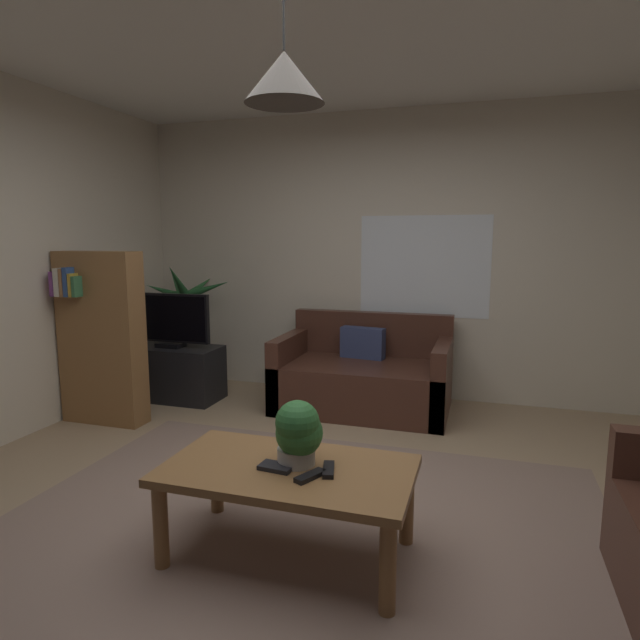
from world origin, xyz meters
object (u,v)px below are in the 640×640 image
(book_on_table_0, at_px, (276,467))
(remote_on_table_1, at_px, (329,470))
(coffee_table, at_px, (288,480))
(tv, at_px, (169,320))
(potted_plant_on_table, at_px, (298,431))
(bookshelf_corner, at_px, (101,337))
(tv_stand, at_px, (173,373))
(potted_palm_corner, at_px, (187,335))
(couch_under_window, at_px, (364,378))
(remote_on_table_0, at_px, (310,476))
(pendant_lamp, at_px, (284,77))

(book_on_table_0, relative_size, remote_on_table_1, 0.98)
(coffee_table, relative_size, tv, 1.46)
(potted_plant_on_table, bearing_deg, tv, 134.64)
(bookshelf_corner, bearing_deg, tv_stand, 75.62)
(tv, height_order, potted_palm_corner, potted_palm_corner)
(couch_under_window, distance_m, potted_palm_corner, 1.89)
(couch_under_window, bearing_deg, remote_on_table_0, -83.07)
(coffee_table, xyz_separation_m, remote_on_table_1, (0.20, -0.00, 0.08))
(remote_on_table_1, distance_m, potted_plant_on_table, 0.22)
(tv, bearing_deg, bookshelf_corner, -104.80)
(remote_on_table_1, xyz_separation_m, potted_plant_on_table, (-0.16, 0.03, 0.16))
(tv_stand, bearing_deg, bookshelf_corner, -104.38)
(remote_on_table_1, xyz_separation_m, tv, (-2.12, 2.02, 0.30))
(coffee_table, relative_size, bookshelf_corner, 0.83)
(tv_stand, distance_m, pendant_lamp, 3.40)
(couch_under_window, height_order, book_on_table_0, couch_under_window)
(potted_palm_corner, bearing_deg, remote_on_table_0, -49.71)
(potted_palm_corner, xyz_separation_m, bookshelf_corner, (-0.09, -1.14, 0.19))
(couch_under_window, height_order, tv_stand, couch_under_window)
(tv_stand, relative_size, pendant_lamp, 1.50)
(coffee_table, height_order, bookshelf_corner, bookshelf_corner)
(book_on_table_0, bearing_deg, tv_stand, 132.12)
(coffee_table, height_order, book_on_table_0, book_on_table_0)
(couch_under_window, bearing_deg, bookshelf_corner, -153.65)
(tv_stand, xyz_separation_m, potted_palm_corner, (-0.09, 0.42, 0.28))
(coffee_table, xyz_separation_m, potted_plant_on_table, (0.04, 0.03, 0.23))
(tv_stand, height_order, pendant_lamp, pendant_lamp)
(book_on_table_0, relative_size, remote_on_table_0, 0.98)
(couch_under_window, xyz_separation_m, remote_on_table_1, (0.35, -2.29, 0.18))
(potted_plant_on_table, bearing_deg, bookshelf_corner, 149.07)
(tv, relative_size, pendant_lamp, 1.33)
(remote_on_table_0, height_order, tv, tv)
(pendant_lamp, bearing_deg, tv, 133.65)
(potted_palm_corner, bearing_deg, bookshelf_corner, -94.67)
(book_on_table_0, height_order, potted_palm_corner, potted_palm_corner)
(tv_stand, xyz_separation_m, pendant_lamp, (1.93, -2.04, 1.92))
(bookshelf_corner, bearing_deg, pendant_lamp, -31.94)
(coffee_table, distance_m, book_on_table_0, 0.10)
(potted_plant_on_table, relative_size, potted_palm_corner, 0.25)
(coffee_table, distance_m, potted_palm_corner, 3.18)
(pendant_lamp, bearing_deg, potted_palm_corner, 129.40)
(remote_on_table_0, distance_m, potted_palm_corner, 3.34)
(bookshelf_corner, bearing_deg, remote_on_table_1, -29.69)
(potted_palm_corner, relative_size, pendant_lamp, 2.16)
(potted_palm_corner, bearing_deg, remote_on_table_1, -47.95)
(tv, bearing_deg, book_on_table_0, -47.58)
(couch_under_window, height_order, remote_on_table_1, couch_under_window)
(couch_under_window, distance_m, remote_on_table_1, 2.32)
(couch_under_window, xyz_separation_m, pendant_lamp, (0.15, -2.29, 1.90))
(book_on_table_0, distance_m, bookshelf_corner, 2.49)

